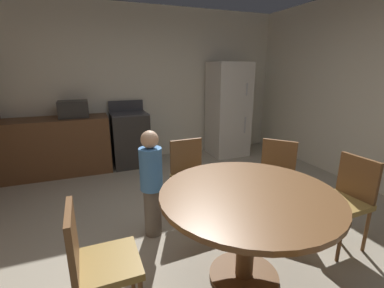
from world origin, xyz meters
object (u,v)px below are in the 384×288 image
at_px(chair_west, 96,260).
at_px(person_child, 151,182).
at_px(dining_table, 248,210).
at_px(chair_northeast, 276,174).
at_px(chair_east, 346,196).
at_px(refrigerator, 228,110).
at_px(microwave, 73,109).
at_px(chair_north, 190,173).
at_px(oven_range, 130,139).

bearing_deg(chair_west, person_child, 56.73).
bearing_deg(dining_table, person_child, 122.41).
relative_size(chair_west, chair_northeast, 1.00).
bearing_deg(chair_east, refrigerator, -99.08).
relative_size(chair_west, chair_east, 1.00).
bearing_deg(chair_west, refrigerator, 48.81).
height_order(microwave, chair_north, microwave).
bearing_deg(person_child, chair_east, 31.22).
height_order(dining_table, chair_west, chair_west).
height_order(dining_table, person_child, person_child).
distance_m(dining_table, chair_east, 1.11).
height_order(chair_north, person_child, person_child).
bearing_deg(oven_range, refrigerator, -1.64).
bearing_deg(person_child, chair_north, 83.58).
xyz_separation_m(refrigerator, chair_north, (-1.50, -1.88, -0.38)).
bearing_deg(microwave, chair_northeast, -47.78).
bearing_deg(oven_range, dining_table, -82.11).
bearing_deg(chair_west, chair_east, 0.74).
relative_size(chair_north, chair_northeast, 1.00).
bearing_deg(oven_range, chair_northeast, -61.57).
distance_m(dining_table, chair_northeast, 1.11).
relative_size(microwave, dining_table, 0.33).
height_order(dining_table, chair_east, chair_east).
relative_size(refrigerator, chair_north, 2.02).
distance_m(refrigerator, chair_east, 2.99).
bearing_deg(refrigerator, microwave, 178.94).
distance_m(microwave, person_child, 2.34).
relative_size(oven_range, chair_northeast, 1.26).
relative_size(oven_range, chair_east, 1.26).
height_order(chair_east, person_child, person_child).
height_order(refrigerator, person_child, refrigerator).
bearing_deg(chair_north, oven_range, -171.59).
height_order(oven_range, microwave, microwave).
xyz_separation_m(microwave, dining_table, (1.27, -3.03, -0.42)).
bearing_deg(chair_west, chair_north, 45.89).
xyz_separation_m(refrigerator, chair_west, (-2.56, -3.00, -0.38)).
distance_m(refrigerator, chair_west, 3.96).
bearing_deg(microwave, oven_range, 0.24).
bearing_deg(refrigerator, person_child, -133.26).
bearing_deg(oven_range, chair_west, -102.57).
height_order(chair_west, chair_east, same).
xyz_separation_m(oven_range, dining_table, (0.42, -3.04, 0.14)).
xyz_separation_m(chair_northeast, person_child, (-1.38, 0.14, 0.08)).
bearing_deg(chair_north, chair_west, -45.89).
bearing_deg(microwave, chair_east, -51.65).
bearing_deg(dining_table, chair_east, 2.20).
relative_size(refrigerator, chair_east, 2.02).
xyz_separation_m(oven_range, chair_northeast, (1.25, -2.32, 0.03)).
height_order(oven_range, chair_west, oven_range).
distance_m(chair_west, person_child, 1.04).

